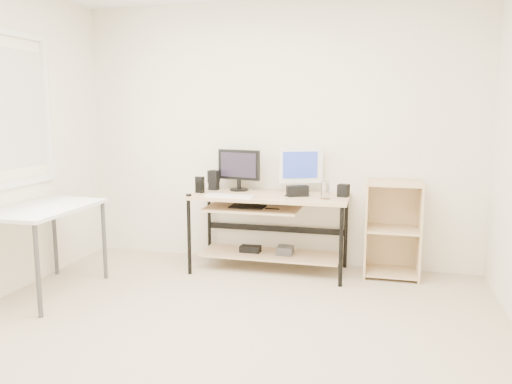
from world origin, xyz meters
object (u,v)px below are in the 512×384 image
Objects in this scene: shelf_unit at (393,228)px; white_imac at (301,166)px; side_table at (45,216)px; desk at (267,216)px; black_monitor at (239,167)px; audio_controller at (200,185)px.

shelf_unit is 1.98× the size of white_imac.
shelf_unit reaches higher than side_table.
desk is 1.19m from shelf_unit.
side_table is at bearing -169.39° from white_imac.
white_imac is at bearing 30.26° from desk.
side_table is at bearing -125.16° from black_monitor.
audio_controller is at bearing -172.94° from shelf_unit.
shelf_unit reaches higher than desk.
side_table is 1.11× the size of shelf_unit.
audio_controller is (-0.65, -0.07, 0.29)m from desk.
shelf_unit is 1.04m from white_imac.
desk is 0.72m from audio_controller.
white_imac reaches higher than side_table.
desk is at bearing -171.43° from white_imac.
white_imac is at bearing 12.35° from black_monitor.
white_imac is (-0.88, 0.01, 0.56)m from shelf_unit.
black_monitor is at bearing 54.86° from audio_controller.
audio_controller is (-0.33, -0.24, -0.15)m from black_monitor.
desk is 3.37× the size of black_monitor.
shelf_unit is at bearing 26.24° from audio_controller.
desk is 1.50× the size of side_table.
side_table is at bearing -116.06° from audio_controller.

